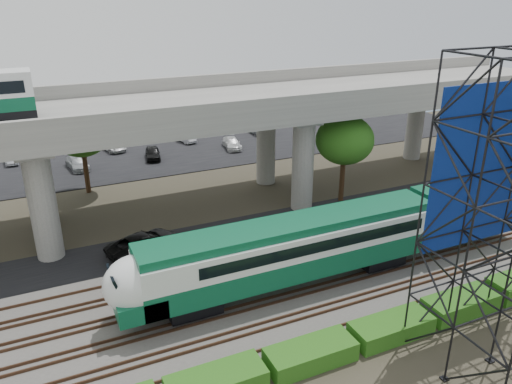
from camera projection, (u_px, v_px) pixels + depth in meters
name	position (u px, v px, depth m)	size (l,w,h in m)	color
ground	(256.00, 320.00, 28.23)	(140.00, 140.00, 0.00)	#474233
ballast_bed	(242.00, 300.00, 29.88)	(90.00, 12.00, 0.20)	slate
service_road	(197.00, 241.00, 37.06)	(90.00, 5.00, 0.08)	black
parking_lot	(132.00, 154.00, 56.83)	(90.00, 18.00, 0.08)	black
harbor_water	(101.00, 113.00, 75.36)	(140.00, 40.00, 0.03)	#455C71
rail_tracks	(242.00, 297.00, 29.81)	(90.00, 9.52, 0.16)	#472D1E
commuter_train	(323.00, 241.00, 30.98)	(29.30, 3.06, 4.30)	black
overpass	(156.00, 118.00, 38.18)	(80.00, 12.00, 12.40)	#9E9B93
hedge_strip	(311.00, 353.00, 24.79)	(34.60, 1.80, 1.20)	#245513
trees	(112.00, 157.00, 37.94)	(40.94, 16.94, 7.69)	#382314
suv	(144.00, 243.00, 35.01)	(2.49, 5.39, 1.50)	black
parked_cars	(150.00, 147.00, 57.03)	(38.86, 9.56, 1.30)	white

